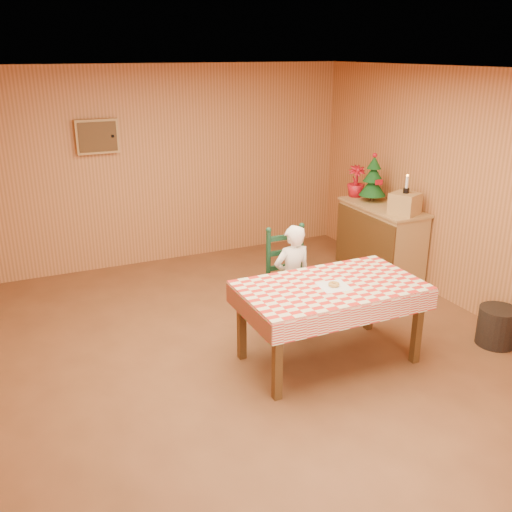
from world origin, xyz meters
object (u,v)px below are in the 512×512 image
Objects in this scene: dining_table at (330,293)px; shelf_unit at (380,241)px; ladder_chair at (289,281)px; seated_child at (292,278)px; christmas_tree at (373,180)px; storage_bin at (497,326)px; crate at (405,204)px.

dining_table is 1.34× the size of shelf_unit.
seated_child is (-0.00, -0.06, 0.06)m from ladder_chair.
shelf_unit is (1.71, 1.56, -0.22)m from dining_table.
storage_bin is (-0.04, -2.24, -1.02)m from christmas_tree.
christmas_tree reaches higher than seated_child.
crate is at bearing -88.77° from shelf_unit.
ladder_chair is 3.60× the size of crate.
dining_table is at bearing -133.49° from christmas_tree.
crate is 0.79× the size of storage_bin.
shelf_unit is at bearing 24.38° from ladder_chair.
crate reaches higher than ladder_chair.
dining_table is 0.81m from ladder_chair.
christmas_tree reaches higher than shelf_unit.
dining_table is at bearing -137.59° from shelf_unit.
ladder_chair is at bearing -155.62° from shelf_unit.
crate is 0.48× the size of christmas_tree.
shelf_unit is at bearing 89.12° from storage_bin.
ladder_chair is 2.83× the size of storage_bin.
ladder_chair reaches higher than dining_table.
crate reaches higher than storage_bin.
christmas_tree is (-0.00, 0.65, 0.16)m from crate.
dining_table is 2.11m from crate.
christmas_tree is 2.46m from storage_bin.
ladder_chair is at bearing -167.70° from crate.
shelf_unit is 4.13× the size of crate.
seated_child is (-0.00, 0.73, -0.13)m from dining_table.
ladder_chair is at bearing -90.00° from seated_child.
ladder_chair is (0.00, 0.79, -0.18)m from dining_table.
crate is at bearing 34.06° from dining_table.
christmas_tree is (1.72, 1.81, 0.52)m from dining_table.
shelf_unit reaches higher than storage_bin.
christmas_tree is at bearing -147.82° from seated_child.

